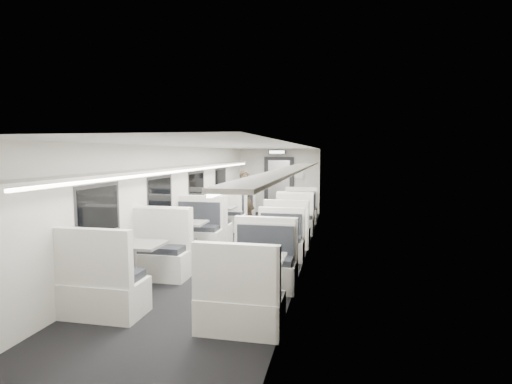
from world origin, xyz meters
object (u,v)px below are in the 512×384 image
at_px(booth_left_d, 133,268).
at_px(passenger, 245,199).
at_px(booth_left_b, 218,221).
at_px(exit_sign, 277,152).
at_px(booth_right_c, 275,251).
at_px(vestibule_door, 279,185).
at_px(booth_left_a, 233,214).
at_px(booth_right_a, 298,215).
at_px(booth_right_d, 254,281).
at_px(booth_right_b, 291,225).
at_px(booth_left_c, 183,240).

relative_size(booth_left_d, passenger, 1.37).
xyz_separation_m(booth_left_b, exit_sign, (1.00, 3.99, 1.87)).
height_order(booth_left_b, exit_sign, exit_sign).
xyz_separation_m(booth_right_c, exit_sign, (-1.00, 6.73, 1.92)).
bearing_deg(booth_right_c, vestibule_door, 97.89).
distance_m(booth_left_a, booth_left_d, 6.13).
xyz_separation_m(booth_left_d, booth_right_a, (2.00, 6.33, -0.04)).
bearing_deg(booth_right_c, booth_right_d, -90.00).
height_order(booth_left_a, exit_sign, exit_sign).
relative_size(booth_left_a, booth_right_a, 0.95).
xyz_separation_m(booth_right_a, booth_right_b, (0.00, -1.84, 0.01)).
bearing_deg(booth_left_c, booth_right_c, -8.57).
bearing_deg(booth_right_a, exit_sign, 114.52).
relative_size(booth_left_b, booth_right_a, 1.08).
height_order(vestibule_door, exit_sign, exit_sign).
height_order(booth_right_c, booth_right_d, booth_right_d).
height_order(booth_left_d, booth_right_a, booth_left_d).
bearing_deg(booth_left_a, exit_sign, 67.31).
relative_size(booth_right_b, booth_right_c, 1.07).
distance_m(booth_right_a, booth_right_b, 1.84).
distance_m(booth_left_a, booth_right_b, 2.59).
height_order(booth_right_b, booth_right_d, booth_right_d).
bearing_deg(passenger, booth_left_c, -105.90).
xyz_separation_m(passenger, exit_sign, (0.60, 2.52, 1.42)).
bearing_deg(booth_right_a, passenger, -168.26).
bearing_deg(booth_right_b, booth_right_c, -90.00).
xyz_separation_m(booth_left_c, booth_right_a, (2.00, 4.24, -0.04)).
bearing_deg(booth_right_b, exit_sign, 103.93).
bearing_deg(booth_right_b, booth_right_a, 90.00).
bearing_deg(booth_right_a, booth_left_d, -107.54).
xyz_separation_m(booth_right_b, booth_right_c, (0.00, -2.70, -0.02)).
height_order(booth_right_c, exit_sign, exit_sign).
bearing_deg(booth_right_a, booth_right_d, -90.00).
bearing_deg(booth_left_b, exit_sign, 75.92).
relative_size(booth_left_b, vestibule_door, 1.09).
bearing_deg(booth_right_c, booth_right_b, 90.00).
bearing_deg(vestibule_door, booth_left_c, -98.23).
height_order(booth_right_b, exit_sign, exit_sign).
bearing_deg(booth_left_a, passenger, -18.18).
relative_size(booth_left_b, booth_left_d, 0.97).
xyz_separation_m(booth_left_b, booth_right_a, (2.00, 1.79, -0.03)).
distance_m(vestibule_door, exit_sign, 1.33).
distance_m(booth_left_c, booth_right_b, 3.12).
bearing_deg(booth_right_d, vestibule_door, 96.23).
relative_size(booth_right_d, vestibule_door, 1.04).
bearing_deg(booth_left_d, booth_right_d, -4.28).
height_order(booth_right_a, exit_sign, exit_sign).
relative_size(booth_left_c, vestibule_door, 1.11).
xyz_separation_m(booth_left_b, booth_right_c, (2.00, -2.74, -0.05)).
bearing_deg(vestibule_door, booth_right_c, -82.11).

